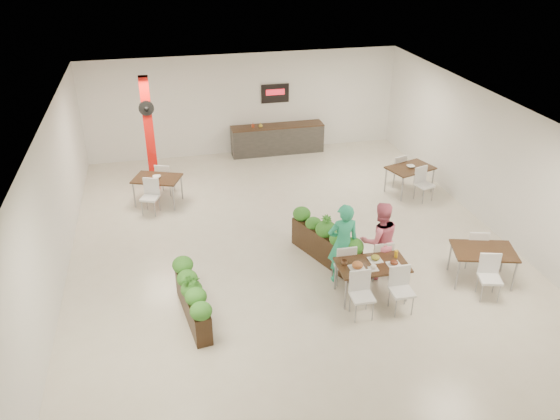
{
  "coord_description": "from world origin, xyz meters",
  "views": [
    {
      "loc": [
        -2.74,
        -10.75,
        6.71
      ],
      "look_at": [
        -0.32,
        -0.38,
        1.1
      ],
      "focal_mm": 35.0,
      "sensor_mm": 36.0,
      "label": 1
    }
  ],
  "objects_px": {
    "diner_man": "(343,243)",
    "main_table": "(372,269)",
    "side_table_c": "(483,255)",
    "service_counter": "(277,138)",
    "planter_right": "(325,240)",
    "diner_woman": "(379,240)",
    "planter_left": "(192,296)",
    "red_column": "(149,133)",
    "side_table_a": "(157,182)",
    "side_table_b": "(410,171)"
  },
  "relations": [
    {
      "from": "red_column",
      "to": "main_table",
      "type": "xyz_separation_m",
      "value": [
        4.08,
        -6.17,
        -1.01
      ]
    },
    {
      "from": "diner_man",
      "to": "side_table_c",
      "type": "height_order",
      "value": "diner_man"
    },
    {
      "from": "service_counter",
      "to": "diner_woman",
      "type": "height_order",
      "value": "service_counter"
    },
    {
      "from": "red_column",
      "to": "diner_man",
      "type": "height_order",
      "value": "red_column"
    },
    {
      "from": "diner_man",
      "to": "main_table",
      "type": "bearing_deg",
      "value": 122.4
    },
    {
      "from": "planter_right",
      "to": "side_table_a",
      "type": "height_order",
      "value": "planter_right"
    },
    {
      "from": "side_table_c",
      "to": "main_table",
      "type": "bearing_deg",
      "value": -164.49
    },
    {
      "from": "service_counter",
      "to": "diner_woman",
      "type": "xyz_separation_m",
      "value": [
        0.49,
        -7.38,
        0.37
      ]
    },
    {
      "from": "planter_left",
      "to": "side_table_b",
      "type": "bearing_deg",
      "value": 33.38
    },
    {
      "from": "side_table_a",
      "to": "side_table_c",
      "type": "xyz_separation_m",
      "value": [
        6.46,
        -5.2,
        -0.0
      ]
    },
    {
      "from": "main_table",
      "to": "planter_right",
      "type": "relative_size",
      "value": 0.82
    },
    {
      "from": "planter_left",
      "to": "side_table_b",
      "type": "xyz_separation_m",
      "value": [
        6.37,
        4.2,
        0.13
      ]
    },
    {
      "from": "main_table",
      "to": "side_table_a",
      "type": "relative_size",
      "value": 1.0
    },
    {
      "from": "main_table",
      "to": "side_table_c",
      "type": "distance_m",
      "value": 2.45
    },
    {
      "from": "side_table_b",
      "to": "service_counter",
      "type": "bearing_deg",
      "value": 110.82
    },
    {
      "from": "service_counter",
      "to": "planter_right",
      "type": "distance_m",
      "value": 6.58
    },
    {
      "from": "main_table",
      "to": "planter_left",
      "type": "distance_m",
      "value": 3.54
    },
    {
      "from": "side_table_a",
      "to": "planter_left",
      "type": "bearing_deg",
      "value": -62.64
    },
    {
      "from": "planter_right",
      "to": "service_counter",
      "type": "bearing_deg",
      "value": 86.42
    },
    {
      "from": "red_column",
      "to": "service_counter",
      "type": "height_order",
      "value": "red_column"
    },
    {
      "from": "red_column",
      "to": "main_table",
      "type": "height_order",
      "value": "red_column"
    },
    {
      "from": "service_counter",
      "to": "side_table_a",
      "type": "height_order",
      "value": "service_counter"
    },
    {
      "from": "service_counter",
      "to": "side_table_b",
      "type": "height_order",
      "value": "service_counter"
    },
    {
      "from": "red_column",
      "to": "side_table_c",
      "type": "relative_size",
      "value": 1.91
    },
    {
      "from": "main_table",
      "to": "diner_man",
      "type": "distance_m",
      "value": 0.8
    },
    {
      "from": "planter_right",
      "to": "side_table_c",
      "type": "bearing_deg",
      "value": -27.0
    },
    {
      "from": "service_counter",
      "to": "planter_left",
      "type": "bearing_deg",
      "value": -113.52
    },
    {
      "from": "diner_man",
      "to": "side_table_a",
      "type": "xyz_separation_m",
      "value": [
        -3.62,
        4.52,
        -0.26
      ]
    },
    {
      "from": "service_counter",
      "to": "side_table_c",
      "type": "relative_size",
      "value": 1.79
    },
    {
      "from": "diner_man",
      "to": "diner_woman",
      "type": "relative_size",
      "value": 1.04
    },
    {
      "from": "main_table",
      "to": "side_table_b",
      "type": "relative_size",
      "value": 0.99
    },
    {
      "from": "service_counter",
      "to": "planter_right",
      "type": "height_order",
      "value": "service_counter"
    },
    {
      "from": "main_table",
      "to": "side_table_a",
      "type": "distance_m",
      "value": 6.55
    },
    {
      "from": "planter_right",
      "to": "side_table_c",
      "type": "distance_m",
      "value": 3.3
    },
    {
      "from": "diner_woman",
      "to": "planter_left",
      "type": "relative_size",
      "value": 0.91
    },
    {
      "from": "planter_left",
      "to": "side_table_a",
      "type": "bearing_deg",
      "value": 95.26
    },
    {
      "from": "diner_woman",
      "to": "side_table_a",
      "type": "distance_m",
      "value": 6.33
    },
    {
      "from": "red_column",
      "to": "side_table_c",
      "type": "xyz_separation_m",
      "value": [
        6.53,
        -6.2,
        -1.01
      ]
    },
    {
      "from": "diner_man",
      "to": "planter_left",
      "type": "distance_m",
      "value": 3.22
    },
    {
      "from": "diner_man",
      "to": "side_table_b",
      "type": "bearing_deg",
      "value": -129.89
    },
    {
      "from": "diner_man",
      "to": "red_column",
      "type": "bearing_deg",
      "value": -54.61
    },
    {
      "from": "planter_left",
      "to": "side_table_c",
      "type": "bearing_deg",
      "value": -1.22
    },
    {
      "from": "red_column",
      "to": "diner_woman",
      "type": "xyz_separation_m",
      "value": [
        4.49,
        -5.52,
        -0.78
      ]
    },
    {
      "from": "planter_left",
      "to": "planter_right",
      "type": "relative_size",
      "value": 0.94
    },
    {
      "from": "red_column",
      "to": "side_table_a",
      "type": "bearing_deg",
      "value": -85.73
    },
    {
      "from": "red_column",
      "to": "planter_right",
      "type": "bearing_deg",
      "value": -52.67
    },
    {
      "from": "diner_man",
      "to": "side_table_b",
      "type": "xyz_separation_m",
      "value": [
        3.22,
        3.64,
        -0.26
      ]
    },
    {
      "from": "planter_left",
      "to": "red_column",
      "type": "bearing_deg",
      "value": 95.1
    },
    {
      "from": "diner_man",
      "to": "planter_left",
      "type": "height_order",
      "value": "diner_man"
    },
    {
      "from": "main_table",
      "to": "diner_man",
      "type": "bearing_deg",
      "value": 120.8
    }
  ]
}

